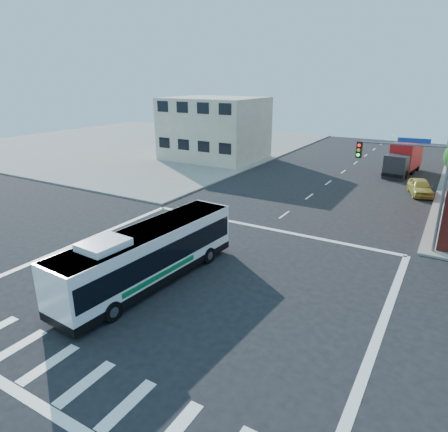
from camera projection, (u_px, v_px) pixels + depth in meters
The scene contains 7 objects.
ground at pixel (191, 283), 21.25m from camera, with size 120.00×120.00×0.00m, color black.
sidewalk_nw at pixel (139, 143), 66.50m from camera, with size 50.00×50.00×0.15m, color gray.
building_west at pixel (215, 129), 52.52m from camera, with size 12.06×10.06×8.00m.
signal_mast_ne at pixel (414, 172), 23.93m from camera, with size 7.91×1.13×8.07m.
transit_bus at pixel (149, 254), 20.79m from camera, with size 3.18×11.43×3.34m.
box_truck at pixel (404, 159), 44.94m from camera, with size 3.20×8.03×3.51m.
parked_car at pixel (420, 187), 37.08m from camera, with size 1.76×4.37×1.49m, color gold.
Camera 1 is at (11.12, -15.41, 10.32)m, focal length 32.00 mm.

